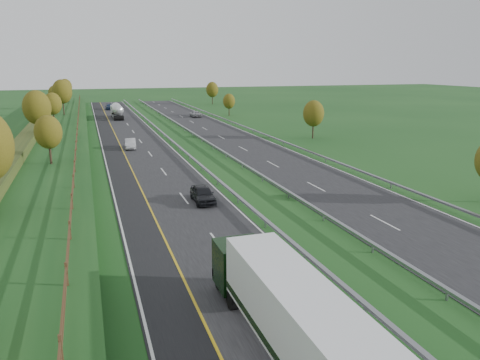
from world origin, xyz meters
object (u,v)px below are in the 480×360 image
(car_silver_mid, at_px, (130,144))
(car_dark_near, at_px, (203,194))
(car_small_far, at_px, (110,107))
(car_oncoming, at_px, (196,114))
(road_tanker, at_px, (117,110))
(box_lorry, at_px, (294,321))

(car_silver_mid, bearing_deg, car_dark_near, -79.31)
(car_small_far, bearing_deg, car_oncoming, -54.09)
(road_tanker, xyz_separation_m, car_silver_mid, (-0.97, -43.27, -1.09))
(car_silver_mid, bearing_deg, road_tanker, 92.78)
(car_small_far, relative_size, car_oncoming, 1.02)
(car_dark_near, xyz_separation_m, car_silver_mid, (-3.63, 31.29, -0.04))
(box_lorry, relative_size, road_tanker, 1.45)
(box_lorry, xyz_separation_m, car_small_far, (-0.90, 123.09, -1.53))
(road_tanker, height_order, car_oncoming, road_tanker)
(car_dark_near, distance_m, car_silver_mid, 31.50)
(box_lorry, xyz_separation_m, car_silver_mid, (-1.34, 56.39, -1.55))
(car_dark_near, bearing_deg, car_oncoming, 78.86)
(road_tanker, distance_m, car_silver_mid, 43.30)
(box_lorry, height_order, car_dark_near, box_lorry)
(box_lorry, distance_m, car_oncoming, 98.41)
(car_oncoming, bearing_deg, road_tanker, -6.63)
(car_small_far, bearing_deg, road_tanker, -88.46)
(car_silver_mid, bearing_deg, car_oncoming, 68.43)
(car_dark_near, bearing_deg, road_tanker, 93.28)
(car_dark_near, height_order, car_silver_mid, car_dark_near)
(car_silver_mid, xyz_separation_m, car_small_far, (0.44, 66.70, 0.03))
(car_oncoming, bearing_deg, car_dark_near, 80.04)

